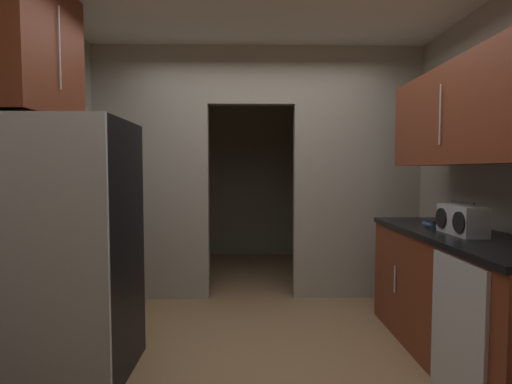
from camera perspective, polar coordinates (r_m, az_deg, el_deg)
ground at (r=3.02m, az=1.15°, el=-23.90°), size 20.00×20.00×0.00m
kitchen_overhead_slab at (r=3.41m, az=0.86°, el=26.03°), size 3.85×7.02×0.06m
kitchen_partition at (r=4.20m, az=0.58°, el=3.69°), size 3.45×0.12×2.67m
adjoining_room_shell at (r=5.79m, az=-0.10°, el=2.79°), size 3.45×2.26×2.67m
refrigerator at (r=2.89m, az=-25.52°, el=-7.58°), size 0.78×0.79×1.70m
lower_cabinet_run at (r=3.24m, az=27.57°, el=-13.49°), size 0.65×1.90×0.93m
dishwasher at (r=2.66m, az=27.14°, el=-17.87°), size 0.02×0.56×0.87m
upper_cabinet_counterside at (r=3.13m, az=28.20°, el=9.90°), size 0.36×1.71×0.69m
upper_cabinet_fridgeside at (r=3.15m, az=-29.75°, el=17.74°), size 0.36×0.86×0.92m
boombox at (r=3.07m, az=27.70°, el=-3.60°), size 0.18×0.39×0.23m
book_stack at (r=3.38m, az=24.56°, el=-4.18°), size 0.13×0.16×0.06m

